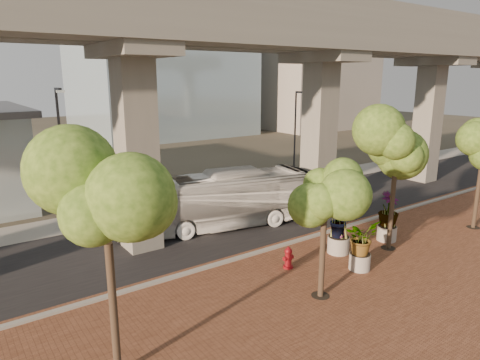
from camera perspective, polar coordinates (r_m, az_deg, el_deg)
ground at (r=23.07m, az=3.08°, el=-7.17°), size 160.00×160.00×0.00m
brick_plaza at (r=18.07m, az=19.59°, el=-14.02°), size 70.00×13.00×0.06m
asphalt_road at (r=24.56m, az=0.16°, el=-5.79°), size 90.00×8.00×0.04m
curb_strip at (r=21.62m, az=6.42°, el=-8.46°), size 70.00×0.25×0.16m
far_sidewalk at (r=28.99m, az=-6.20°, el=-2.80°), size 90.00×3.00×0.06m
transit_viaduct at (r=23.19m, az=0.17°, el=11.41°), size 72.00×5.60×12.40m
midrise_block at (r=73.88m, az=9.14°, el=16.38°), size 18.00×16.00×24.00m
transit_bus at (r=23.48m, az=-3.00°, el=-2.79°), size 11.47×5.07×3.11m
parked_car at (r=42.43m, az=21.06°, el=2.59°), size 4.77×3.28×1.49m
fire_hydrant at (r=18.96m, az=6.45°, el=-10.25°), size 0.49×0.44×0.98m
planter_front at (r=19.09m, az=15.85°, el=-7.69°), size 2.02×2.02×2.22m
planter_right at (r=22.77m, az=19.19°, el=-4.01°), size 2.35×2.35×2.51m
planter_left at (r=20.54m, az=13.14°, el=-5.51°), size 2.27×2.27×2.49m
street_tree_far_west at (r=11.39m, az=-17.51°, el=-3.20°), size 3.61×3.61×6.60m
street_tree_near_west at (r=15.64m, az=11.30°, el=-1.98°), size 3.12×3.12×5.42m
street_tree_near_east at (r=20.96m, az=20.20°, el=4.15°), size 3.71×3.71×6.69m
streetlamp_west at (r=23.59m, az=-22.62°, el=3.47°), size 0.38×1.10×7.62m
streetlamp_east at (r=31.55m, az=7.45°, el=6.20°), size 0.35×1.04×7.15m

